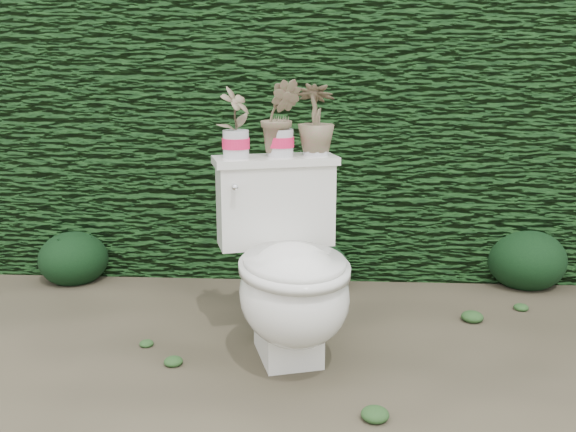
# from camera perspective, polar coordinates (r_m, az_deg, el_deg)

# --- Properties ---
(ground) EXTENTS (60.00, 60.00, 0.00)m
(ground) POSITION_cam_1_polar(r_m,az_deg,el_deg) (2.47, 0.62, -14.24)
(ground) COLOR brown
(ground) RESTS_ON ground
(hedge) EXTENTS (8.00, 1.00, 1.60)m
(hedge) POSITION_cam_1_polar(r_m,az_deg,el_deg) (3.80, 1.77, 8.30)
(hedge) COLOR #194015
(hedge) RESTS_ON ground
(toilet) EXTENTS (0.63, 0.78, 0.78)m
(toilet) POSITION_cam_1_polar(r_m,az_deg,el_deg) (2.48, 0.08, -5.13)
(toilet) COLOR silver
(toilet) RESTS_ON ground
(potted_plant_left) EXTENTS (0.15, 0.17, 0.27)m
(potted_plant_left) POSITION_cam_1_polar(r_m,az_deg,el_deg) (2.57, -4.69, 8.11)
(potted_plant_left) COLOR #277E2D
(potted_plant_left) RESTS_ON toilet
(potted_plant_center) EXTENTS (0.16, 0.13, 0.29)m
(potted_plant_center) POSITION_cam_1_polar(r_m,az_deg,el_deg) (2.60, -0.68, 8.54)
(potted_plant_center) COLOR #277E2D
(potted_plant_center) RESTS_ON toilet
(potted_plant_right) EXTENTS (0.17, 0.17, 0.28)m
(potted_plant_right) POSITION_cam_1_polar(r_m,az_deg,el_deg) (2.64, 2.50, 8.41)
(potted_plant_right) COLOR #277E2D
(potted_plant_right) RESTS_ON toilet
(liriope_clump_1) EXTENTS (0.37, 0.37, 0.29)m
(liriope_clump_1) POSITION_cam_1_polar(r_m,az_deg,el_deg) (3.63, -18.57, -3.18)
(liriope_clump_1) COLOR black
(liriope_clump_1) RESTS_ON ground
(liriope_clump_2) EXTENTS (0.31, 0.31, 0.25)m
(liriope_clump_2) POSITION_cam_1_polar(r_m,az_deg,el_deg) (3.38, 2.81, -4.09)
(liriope_clump_2) COLOR black
(liriope_clump_2) RESTS_ON ground
(liriope_clump_3) EXTENTS (0.41, 0.41, 0.33)m
(liriope_clump_3) POSITION_cam_1_polar(r_m,az_deg,el_deg) (3.60, 20.44, -3.20)
(liriope_clump_3) COLOR black
(liriope_clump_3) RESTS_ON ground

